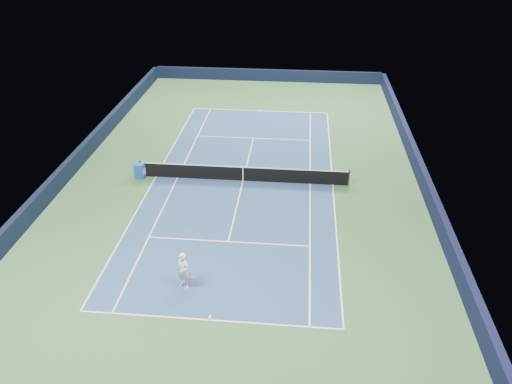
{
  "coord_description": "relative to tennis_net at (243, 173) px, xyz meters",
  "views": [
    {
      "loc": [
        3.35,
        -26.67,
        14.91
      ],
      "look_at": [
        1.09,
        -3.0,
        1.0
      ],
      "focal_mm": 35.0,
      "sensor_mm": 36.0,
      "label": 1
    }
  ],
  "objects": [
    {
      "name": "sideline_doubles_left",
      "position": [
        -5.49,
        0.0,
        -0.5
      ],
      "size": [
        0.08,
        23.77,
        0.0
      ],
      "primitive_type": "cube",
      "color": "white",
      "rests_on": "ground"
    },
    {
      "name": "wall_right",
      "position": [
        10.82,
        0.0,
        0.05
      ],
      "size": [
        0.35,
        40.0,
        1.1
      ],
      "primitive_type": "cube",
      "color": "black",
      "rests_on": "ground"
    },
    {
      "name": "service_line_near",
      "position": [
        0.0,
        -6.4,
        -0.5
      ],
      "size": [
        8.23,
        0.08,
        0.0
      ],
      "primitive_type": "cube",
      "color": "white",
      "rests_on": "ground"
    },
    {
      "name": "ground",
      "position": [
        0.0,
        0.0,
        -0.5
      ],
      "size": [
        40.0,
        40.0,
        0.0
      ],
      "primitive_type": "plane",
      "color": "#315830",
      "rests_on": "ground"
    },
    {
      "name": "baseline_near",
      "position": [
        0.0,
        -11.88,
        -0.5
      ],
      "size": [
        10.97,
        0.08,
        0.0
      ],
      "primitive_type": "cube",
      "color": "white",
      "rests_on": "ground"
    },
    {
      "name": "service_line_far",
      "position": [
        0.0,
        6.4,
        -0.5
      ],
      "size": [
        8.23,
        0.08,
        0.0
      ],
      "primitive_type": "cube",
      "color": "white",
      "rests_on": "ground"
    },
    {
      "name": "sideline_singles_left",
      "position": [
        -4.12,
        0.0,
        -0.5
      ],
      "size": [
        0.08,
        23.77,
        0.0
      ],
      "primitive_type": "cube",
      "color": "white",
      "rests_on": "ground"
    },
    {
      "name": "tennis_net",
      "position": [
        0.0,
        0.0,
        0.0
      ],
      "size": [
        12.9,
        0.1,
        1.07
      ],
      "color": "black",
      "rests_on": "ground"
    },
    {
      "name": "center_service_line",
      "position": [
        0.0,
        0.0,
        -0.5
      ],
      "size": [
        0.08,
        12.8,
        0.0
      ],
      "primitive_type": "cube",
      "color": "white",
      "rests_on": "ground"
    },
    {
      "name": "sponsor_cube",
      "position": [
        -6.4,
        -0.18,
        -0.03
      ],
      "size": [
        0.63,
        0.58,
        0.96
      ],
      "color": "#1C48AB",
      "rests_on": "ground"
    },
    {
      "name": "baseline_far",
      "position": [
        0.0,
        11.88,
        -0.5
      ],
      "size": [
        10.97,
        0.08,
        0.0
      ],
      "primitive_type": "cube",
      "color": "white",
      "rests_on": "ground"
    },
    {
      "name": "court_surface",
      "position": [
        0.0,
        0.0,
        -0.5
      ],
      "size": [
        10.97,
        23.77,
        0.01
      ],
      "primitive_type": "cube",
      "color": "navy",
      "rests_on": "ground"
    },
    {
      "name": "wall_far",
      "position": [
        0.0,
        19.82,
        0.05
      ],
      "size": [
        22.0,
        0.35,
        1.1
      ],
      "primitive_type": "cube",
      "color": "black",
      "rests_on": "ground"
    },
    {
      "name": "center_mark_far",
      "position": [
        0.0,
        11.73,
        -0.5
      ],
      "size": [
        0.08,
        0.3,
        0.0
      ],
      "primitive_type": "cube",
      "color": "white",
      "rests_on": "ground"
    },
    {
      "name": "wall_left",
      "position": [
        -10.82,
        0.0,
        0.05
      ],
      "size": [
        0.35,
        40.0,
        1.1
      ],
      "primitive_type": "cube",
      "color": "black",
      "rests_on": "ground"
    },
    {
      "name": "sideline_doubles_right",
      "position": [
        5.49,
        0.0,
        -0.5
      ],
      "size": [
        0.08,
        23.77,
        0.0
      ],
      "primitive_type": "cube",
      "color": "white",
      "rests_on": "ground"
    },
    {
      "name": "center_mark_near",
      "position": [
        0.0,
        -11.73,
        -0.5
      ],
      "size": [
        0.08,
        0.3,
        0.0
      ],
      "primitive_type": "cube",
      "color": "white",
      "rests_on": "ground"
    },
    {
      "name": "sideline_singles_right",
      "position": [
        4.12,
        0.0,
        -0.5
      ],
      "size": [
        0.08,
        23.77,
        0.0
      ],
      "primitive_type": "cube",
      "color": "white",
      "rests_on": "ground"
    },
    {
      "name": "tennis_player",
      "position": [
        -1.45,
        -9.93,
        0.39
      ],
      "size": [
        0.86,
        1.36,
        2.32
      ],
      "color": "white",
      "rests_on": "ground"
    }
  ]
}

